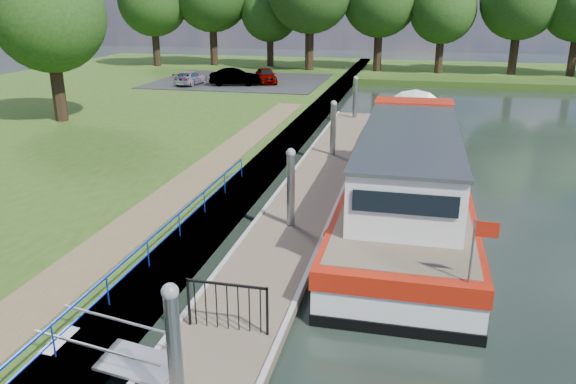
% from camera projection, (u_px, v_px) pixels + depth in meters
% --- Properties ---
extents(bank_edge, '(1.10, 90.00, 0.78)m').
position_uv_depth(bank_edge, '(267.00, 165.00, 24.75)').
color(bank_edge, '#473D2D').
rests_on(bank_edge, ground).
extents(far_bank, '(60.00, 18.00, 0.60)m').
position_uv_depth(far_bank, '(504.00, 74.00, 55.81)').
color(far_bank, '#284413').
rests_on(far_bank, ground).
extents(footpath, '(1.60, 40.00, 0.05)m').
position_uv_depth(footpath, '(158.00, 208.00, 18.56)').
color(footpath, brown).
rests_on(footpath, riverbank).
extents(carpark, '(14.00, 12.00, 0.06)m').
position_uv_depth(carpark, '(241.00, 81.00, 47.61)').
color(carpark, black).
rests_on(carpark, riverbank).
extents(blue_fence, '(0.04, 18.04, 0.72)m').
position_uv_depth(blue_fence, '(129.00, 264.00, 13.43)').
color(blue_fence, '#0C2DBF').
rests_on(blue_fence, riverbank).
extents(pontoon, '(2.50, 30.00, 0.56)m').
position_uv_depth(pontoon, '(315.00, 188.00, 22.44)').
color(pontoon, brown).
rests_on(pontoon, ground).
extents(mooring_piles, '(0.30, 27.30, 3.55)m').
position_uv_depth(mooring_piles, '(316.00, 162.00, 22.08)').
color(mooring_piles, gray).
rests_on(mooring_piles, ground).
extents(gangway, '(2.58, 1.00, 0.92)m').
position_uv_depth(gangway, '(112.00, 354.00, 11.16)').
color(gangway, '#A5A8AD').
rests_on(gangway, ground).
extents(gate_panel, '(1.85, 0.05, 1.15)m').
position_uv_depth(gate_panel, '(227.00, 300.00, 12.17)').
color(gate_panel, black).
rests_on(gate_panel, ground).
extents(barge, '(4.36, 21.15, 4.78)m').
position_uv_depth(barge, '(409.00, 167.00, 22.10)').
color(barge, black).
rests_on(barge, ground).
extents(bank_tree_a, '(6.12, 6.12, 9.72)m').
position_uv_depth(bank_tree_a, '(48.00, 6.00, 30.14)').
color(bank_tree_a, '#332316').
rests_on(bank_tree_a, riverbank).
extents(car_a, '(2.81, 3.90, 1.23)m').
position_uv_depth(car_a, '(266.00, 75.00, 45.98)').
color(car_a, '#999999').
rests_on(car_a, carpark).
extents(car_b, '(4.20, 2.29, 1.31)m').
position_uv_depth(car_b, '(235.00, 77.00, 44.74)').
color(car_b, '#999999').
rests_on(car_b, carpark).
extents(car_c, '(1.78, 3.77, 1.06)m').
position_uv_depth(car_c, '(191.00, 78.00, 45.18)').
color(car_c, '#999999').
rests_on(car_c, carpark).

